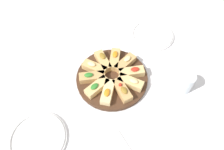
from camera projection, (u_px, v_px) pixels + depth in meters
ground_plane at (112, 79)px, 0.94m from camera, size 3.00×3.00×0.00m
serving_board at (112, 78)px, 0.94m from camera, size 0.30×0.30×0.02m
focaccia_slice_0 at (132, 72)px, 0.92m from camera, size 0.11×0.07×0.04m
focaccia_slice_1 at (125, 63)px, 0.95m from camera, size 0.11×0.07×0.04m
focaccia_slice_2 at (115, 59)px, 0.96m from camera, size 0.10×0.11×0.04m
focaccia_slice_3 at (104, 60)px, 0.96m from camera, size 0.05×0.11×0.04m
focaccia_slice_4 at (94, 68)px, 0.93m from camera, size 0.09×0.11×0.04m
focaccia_slice_5 at (92, 77)px, 0.91m from camera, size 0.11×0.08×0.04m
focaccia_slice_6 at (97, 87)px, 0.88m from camera, size 0.11×0.07×0.04m
focaccia_slice_7 at (108, 92)px, 0.87m from camera, size 0.10×0.11×0.04m
focaccia_slice_8 at (122, 90)px, 0.87m from camera, size 0.04×0.11×0.04m
focaccia_slice_9 at (131, 82)px, 0.89m from camera, size 0.09×0.11×0.04m
plate_left at (38, 139)px, 0.79m from camera, size 0.21×0.21×0.02m
plate_right at (152, 35)px, 1.08m from camera, size 0.21×0.21×0.02m
water_glass at (185, 82)px, 0.88m from camera, size 0.06×0.06×0.09m
napkin_stack at (112, 147)px, 0.78m from camera, size 0.11×0.09×0.01m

